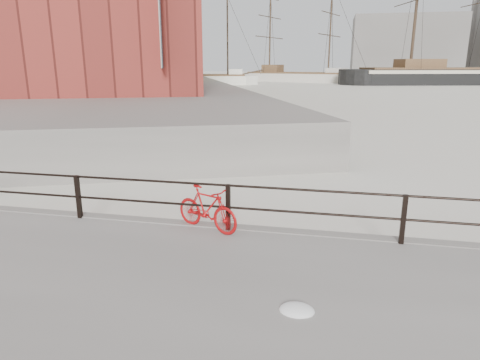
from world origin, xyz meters
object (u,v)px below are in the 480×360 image
at_px(barque_black, 479,84).
at_px(schooner_left, 200,85).
at_px(workboat_far, 97,95).
at_px(bicycle, 207,209).
at_px(schooner_mid, 297,82).
at_px(workboat_near, 100,101).

bearing_deg(barque_black, schooner_left, 177.79).
distance_m(barque_black, workboat_far, 68.17).
relative_size(bicycle, schooner_left, 0.07).
height_order(bicycle, schooner_mid, schooner_mid).
bearing_deg(workboat_near, barque_black, 32.12).
bearing_deg(bicycle, schooner_left, 131.76).
distance_m(barque_black, workboat_near, 69.54).
bearing_deg(barque_black, workboat_near, -151.56).
relative_size(barque_black, schooner_mid, 2.02).
bearing_deg(schooner_mid, workboat_far, -96.63).
height_order(barque_black, workboat_far, barque_black).
distance_m(workboat_near, workboat_far, 10.00).
bearing_deg(schooner_left, barque_black, 0.16).
height_order(bicycle, schooner_left, schooner_left).
distance_m(bicycle, schooner_left, 72.13).
xyz_separation_m(schooner_left, workboat_near, (0.39, -36.32, 0.00)).
xyz_separation_m(barque_black, workboat_near, (-50.15, -48.18, 0.00)).
height_order(bicycle, barque_black, barque_black).
bearing_deg(bicycle, schooner_mid, 117.85).
xyz_separation_m(bicycle, barque_black, (29.18, 80.74, -0.83)).
height_order(workboat_near, workboat_far, same).
xyz_separation_m(schooner_left, workboat_far, (-4.89, -27.83, 0.00)).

